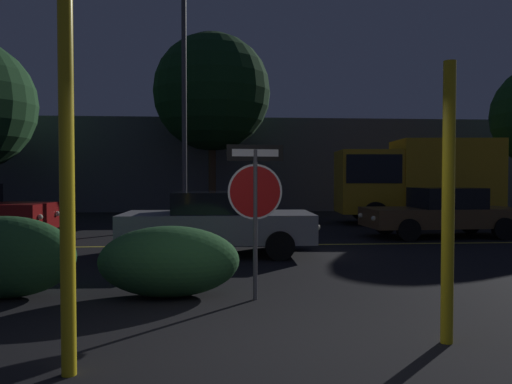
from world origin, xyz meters
TOP-DOWN VIEW (x-y plane):
  - ground_plane at (0.00, 0.00)m, footprint 260.00×260.00m
  - road_center_stripe at (0.00, 7.48)m, footprint 37.64×0.12m
  - stop_sign at (-0.04, 2.05)m, footprint 0.78×0.13m
  - yellow_pole_left at (-1.81, -0.43)m, footprint 0.13×0.13m
  - yellow_pole_right at (1.78, 0.12)m, footprint 0.12×0.12m
  - hedge_bush_1 at (-3.51, 2.41)m, footprint 1.96×0.92m
  - hedge_bush_2 at (-1.23, 2.32)m, footprint 1.98×1.11m
  - passing_car_2 at (-0.58, 6.13)m, footprint 4.23×2.08m
  - passing_car_3 at (5.74, 8.77)m, footprint 4.44×1.98m
  - delivery_truck at (6.46, 12.74)m, footprint 5.72×2.82m
  - street_lamp at (-1.66, 11.90)m, footprint 0.37×0.37m
  - tree_2 at (-0.81, 16.94)m, footprint 5.04×5.04m
  - building_backdrop at (2.06, 21.49)m, footprint 32.40×4.31m

SIDE VIEW (x-z plane):
  - ground_plane at x=0.00m, z-range 0.00..0.00m
  - road_center_stripe at x=0.00m, z-range 0.00..0.01m
  - hedge_bush_2 at x=-1.23m, z-range 0.00..1.00m
  - hedge_bush_1 at x=-3.51m, z-range 0.00..1.15m
  - passing_car_3 at x=5.74m, z-range -0.01..1.38m
  - passing_car_2 at x=-0.58m, z-range 0.01..1.37m
  - yellow_pole_right at x=1.78m, z-range 0.00..2.85m
  - stop_sign at x=-0.04m, z-range 0.42..2.55m
  - delivery_truck at x=6.46m, z-range 0.15..3.16m
  - yellow_pole_left at x=-1.81m, z-range 0.00..3.42m
  - building_backdrop at x=2.06m, z-range 0.00..4.56m
  - street_lamp at x=-1.66m, z-range 0.64..8.76m
  - tree_2 at x=-0.81m, z-range 1.40..9.26m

